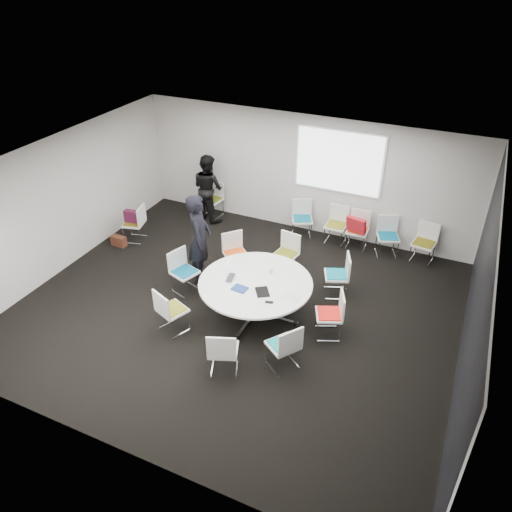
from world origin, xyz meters
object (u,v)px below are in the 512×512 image
at_px(maroon_bag, 133,216).
at_px(chair_back_b, 335,232).
at_px(person_main, 200,239).
at_px(laptop, 233,278).
at_px(chair_back_a, 302,226).
at_px(brown_bag, 119,241).
at_px(chair_ring_c, 285,262).
at_px(chair_ring_d, 236,261).
at_px(chair_ring_g, 224,358).
at_px(chair_ring_e, 185,279).
at_px(chair_back_c, 357,237).
at_px(chair_person_back, 212,206).
at_px(chair_ring_f, 173,318).
at_px(chair_ring_a, 329,322).
at_px(person_back, 208,188).
at_px(cup, 271,270).
at_px(chair_back_e, 422,250).
at_px(chair_ring_b, 336,282).
at_px(chair_ring_h, 283,353).
at_px(conference_table, 256,291).
at_px(chair_spare_left, 136,230).
at_px(chair_back_d, 387,243).

bearing_deg(maroon_bag, chair_back_b, 23.27).
distance_m(person_main, laptop, 1.30).
xyz_separation_m(chair_back_a, brown_bag, (-3.67, -2.18, -0.16)).
bearing_deg(brown_bag, chair_ring_c, 8.07).
bearing_deg(chair_ring_d, maroon_bag, -53.76).
bearing_deg(chair_ring_g, brown_bag, 126.86).
distance_m(chair_ring_e, brown_bag, 2.49).
bearing_deg(laptop, chair_back_c, -36.50).
relative_size(chair_ring_g, chair_person_back, 1.00).
bearing_deg(chair_back_b, chair_ring_f, 68.75).
relative_size(chair_ring_a, person_back, 0.52).
relative_size(chair_back_a, cup, 9.78).
xyz_separation_m(chair_ring_e, person_main, (0.07, 0.53, 0.67)).
relative_size(chair_ring_e, chair_back_e, 1.00).
distance_m(chair_ring_e, laptop, 1.26).
bearing_deg(chair_back_b, chair_person_back, 1.04).
bearing_deg(chair_back_a, chair_person_back, -25.49).
bearing_deg(chair_ring_b, chair_ring_e, 90.65).
xyz_separation_m(chair_ring_e, laptop, (1.16, -0.16, 0.47)).
xyz_separation_m(chair_ring_b, cup, (-1.05, -0.83, 0.50)).
distance_m(chair_ring_h, cup, 1.76).
bearing_deg(laptop, chair_person_back, 23.06).
bearing_deg(conference_table, chair_ring_h, -47.05).
bearing_deg(chair_spare_left, maroon_bag, 90.00).
distance_m(chair_back_b, maroon_bag, 4.67).
relative_size(chair_ring_b, chair_back_e, 1.00).
bearing_deg(chair_ring_d, chair_ring_g, 63.64).
relative_size(chair_ring_f, person_main, 0.47).
height_order(chair_ring_a, chair_back_c, same).
bearing_deg(cup, chair_ring_h, -59.76).
bearing_deg(cup, chair_back_a, 97.62).
relative_size(chair_ring_e, chair_ring_h, 1.00).
height_order(chair_back_c, cup, chair_back_c).
distance_m(chair_ring_f, chair_back_e, 5.60).
distance_m(chair_ring_g, chair_spare_left, 4.82).
relative_size(chair_ring_a, chair_ring_c, 1.00).
relative_size(chair_ring_g, chair_back_c, 1.00).
bearing_deg(chair_back_c, chair_ring_h, 86.29).
bearing_deg(chair_spare_left, chair_back_a, -77.04).
relative_size(chair_ring_d, chair_back_d, 1.00).
distance_m(chair_back_a, cup, 2.81).
bearing_deg(chair_ring_d, person_main, -7.28).
height_order(chair_back_a, chair_spare_left, same).
xyz_separation_m(chair_back_d, laptop, (-2.19, -3.23, 0.47)).
xyz_separation_m(chair_back_c, maroon_bag, (-4.79, -1.81, 0.34)).
bearing_deg(chair_ring_a, chair_back_a, 4.99).
relative_size(conference_table, cup, 23.05).
xyz_separation_m(chair_ring_a, chair_ring_f, (-2.57, -1.04, 0.00)).
xyz_separation_m(chair_ring_h, chair_back_e, (1.55, 4.24, 0.00)).
xyz_separation_m(chair_back_b, brown_bag, (-4.48, -2.21, -0.16)).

